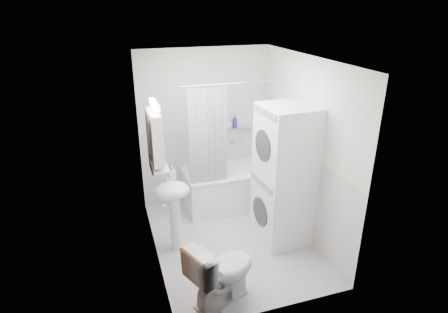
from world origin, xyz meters
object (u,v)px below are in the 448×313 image
object	(u,v)px
washer_dryer	(285,176)
toilet	(222,271)
sink	(173,201)
bathtub	(236,185)

from	to	relation	value
washer_dryer	toilet	bearing A→B (deg)	-145.52
sink	bathtub	bearing A→B (deg)	37.01
sink	toilet	world-z (taller)	sink
bathtub	sink	bearing A→B (deg)	-142.99
sink	washer_dryer	distance (m)	1.46
bathtub	toilet	xyz separation A→B (m)	(-0.84, -1.92, 0.04)
sink	toilet	distance (m)	1.15
bathtub	sink	size ratio (longest dim) A/B	1.54
sink	washer_dryer	xyz separation A→B (m)	(1.43, -0.19, 0.22)
bathtub	washer_dryer	bearing A→B (deg)	-74.60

